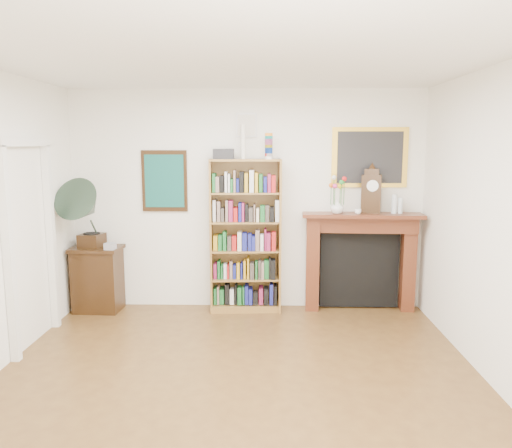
{
  "coord_description": "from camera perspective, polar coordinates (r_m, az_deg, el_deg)",
  "views": [
    {
      "loc": [
        0.27,
        -3.87,
        2.1
      ],
      "look_at": [
        0.14,
        1.6,
        1.24
      ],
      "focal_mm": 35.0,
      "sensor_mm": 36.0,
      "label": 1
    }
  ],
  "objects": [
    {
      "name": "teal_poster",
      "position": [
        6.5,
        -10.41,
        4.86
      ],
      "size": [
        0.58,
        0.04,
        0.78
      ],
      "color": "black",
      "rests_on": "back_wall"
    },
    {
      "name": "bottle_right",
      "position": [
        6.46,
        16.17,
        2.04
      ],
      "size": [
        0.06,
        0.06,
        0.2
      ],
      "primitive_type": "cylinder",
      "color": "silver",
      "rests_on": "fireplace"
    },
    {
      "name": "small_picture",
      "position": [
        6.36,
        -1.1,
        11.23
      ],
      "size": [
        0.26,
        0.04,
        0.3
      ],
      "color": "white",
      "rests_on": "back_wall"
    },
    {
      "name": "door_casing",
      "position": [
        5.7,
        -24.39,
        -0.3
      ],
      "size": [
        0.08,
        1.02,
        2.17
      ],
      "color": "white",
      "rests_on": "left_wall"
    },
    {
      "name": "room",
      "position": [
        3.94,
        -2.6,
        -1.3
      ],
      "size": [
        4.51,
        5.01,
        2.81
      ],
      "color": "#513418",
      "rests_on": "ground"
    },
    {
      "name": "bottle_left",
      "position": [
        6.44,
        15.53,
        2.23
      ],
      "size": [
        0.07,
        0.07,
        0.24
      ],
      "primitive_type": "cylinder",
      "color": "silver",
      "rests_on": "fireplace"
    },
    {
      "name": "fireplace",
      "position": [
        6.51,
        11.82,
        -3.19
      ],
      "size": [
        1.51,
        0.44,
        1.26
      ],
      "rotation": [
        0.0,
        0.0,
        -0.06
      ],
      "color": "#4F2012",
      "rests_on": "floor"
    },
    {
      "name": "mantel_clock",
      "position": [
        6.39,
        13.04,
        3.61
      ],
      "size": [
        0.26,
        0.19,
        0.55
      ],
      "rotation": [
        0.0,
        0.0,
        -0.26
      ],
      "color": "black",
      "rests_on": "fireplace"
    },
    {
      "name": "side_cabinet",
      "position": [
        6.71,
        -17.61,
        -5.99
      ],
      "size": [
        0.62,
        0.46,
        0.83
      ],
      "primitive_type": "cube",
      "rotation": [
        0.0,
        0.0,
        -0.04
      ],
      "color": "black",
      "rests_on": "floor"
    },
    {
      "name": "teacup",
      "position": [
        6.27,
        11.57,
        1.4
      ],
      "size": [
        0.1,
        0.1,
        0.06
      ],
      "primitive_type": "imported",
      "rotation": [
        0.0,
        0.0,
        -0.29
      ],
      "color": "white",
      "rests_on": "fireplace"
    },
    {
      "name": "bookshelf",
      "position": [
        6.28,
        -1.25,
        -0.37
      ],
      "size": [
        0.91,
        0.37,
        2.23
      ],
      "rotation": [
        0.0,
        0.0,
        0.06
      ],
      "color": "brown",
      "rests_on": "floor"
    },
    {
      "name": "gramophone",
      "position": [
        6.43,
        -18.88,
        1.63
      ],
      "size": [
        0.65,
        0.76,
        0.89
      ],
      "rotation": [
        0.0,
        0.0,
        -0.18
      ],
      "color": "black",
      "rests_on": "side_cabinet"
    },
    {
      "name": "cd_stack",
      "position": [
        6.41,
        -16.33,
        -2.45
      ],
      "size": [
        0.13,
        0.13,
        0.08
      ],
      "primitive_type": "cube",
      "rotation": [
        0.0,
        0.0,
        -0.12
      ],
      "color": "silver",
      "rests_on": "side_cabinet"
    },
    {
      "name": "gilt_painting",
      "position": [
        6.48,
        12.86,
        7.43
      ],
      "size": [
        0.95,
        0.04,
        0.75
      ],
      "color": "yellow",
      "rests_on": "back_wall"
    },
    {
      "name": "flower_vase",
      "position": [
        6.28,
        9.25,
        1.97
      ],
      "size": [
        0.21,
        0.21,
        0.17
      ],
      "primitive_type": "imported",
      "rotation": [
        0.0,
        0.0,
        0.32
      ],
      "color": "white",
      "rests_on": "fireplace"
    }
  ]
}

